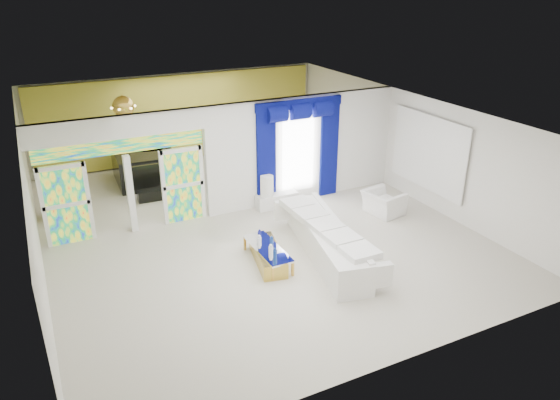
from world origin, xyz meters
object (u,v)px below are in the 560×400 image
white_sofa (326,241)px  coffee_table (268,255)px  armchair (383,203)px  console_table (277,200)px  grand_piano (140,167)px

white_sofa → coffee_table: size_ratio=2.34×
coffee_table → armchair: 4.07m
white_sofa → console_table: white_sofa is taller
coffee_table → console_table: 3.10m
white_sofa → console_table: bearing=98.3°
console_table → coffee_table: bearing=-119.8°
white_sofa → grand_piano: 7.21m
armchair → coffee_table: bearing=95.1°
console_table → grand_piano: bearing=129.2°
coffee_table → white_sofa: bearing=-12.5°
coffee_table → grand_piano: size_ratio=0.83×
white_sofa → coffee_table: white_sofa is taller
white_sofa → armchair: size_ratio=3.84×
console_table → armchair: size_ratio=1.20×
white_sofa → grand_piano: grand_piano is taller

